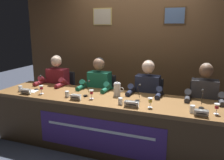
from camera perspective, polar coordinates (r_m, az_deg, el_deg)
The scene contains 29 objects.
ground_plane at distance 3.60m, azimuth 0.00°, elevation -15.80°, with size 12.00×12.00×0.00m, color #383D4C.
wall_back_panelled at distance 4.42m, azimuth 6.06°, elevation 7.33°, with size 4.73×0.14×2.60m.
conference_table at distance 3.28m, azimuth -0.73°, elevation -8.69°, with size 3.53×0.83×0.76m.
chair_far_left at distance 4.44m, azimuth -12.02°, elevation -4.13°, with size 0.44×0.44×0.92m.
panelist_far_left at distance 4.20m, azimuth -13.66°, elevation -1.25°, with size 0.51×0.48×1.24m.
nameplate_far_left at distance 3.67m, azimuth -20.39°, elevation -2.63°, with size 0.17×0.06×0.08m.
juice_glass_far_left at distance 3.60m, azimuth -16.86°, elevation -1.90°, with size 0.06×0.06×0.12m.
water_cup_far_left at distance 3.86m, azimuth -21.45°, elevation -2.01°, with size 0.06×0.06×0.08m.
microphone_far_left at distance 3.86m, azimuth -17.70°, elevation -1.16°, with size 0.06×0.17×0.22m.
chair_center_left at distance 4.07m, azimuth -2.34°, elevation -5.43°, with size 0.44×0.44×0.92m.
panelist_center_left at distance 3.82m, azimuth -3.56°, elevation -2.36°, with size 0.51×0.48×1.24m.
nameplate_center_left at distance 3.21m, azimuth -8.91°, elevation -4.17°, with size 0.15×0.06×0.08m.
juice_glass_center_left at distance 3.23m, azimuth -5.02°, elevation -3.09°, with size 0.06×0.06×0.12m.
water_cup_center_left at distance 3.37m, azimuth -10.89°, elevation -3.45°, with size 0.06×0.06×0.08m.
microphone_center_left at distance 3.38m, azimuth -6.22°, elevation -2.61°, with size 0.06×0.17×0.22m.
chair_center_right at distance 3.84m, azimuth 8.90°, elevation -6.73°, with size 0.44×0.44×0.92m.
panelist_center_right at distance 3.57m, azimuth 8.38°, elevation -3.56°, with size 0.51×0.48×1.24m.
nameplate_center_right at distance 2.91m, azimuth 4.75°, elevation -5.89°, with size 0.19×0.06×0.08m.
juice_glass_center_right at distance 2.91m, azimuth 9.32°, elevation -5.04°, with size 0.06×0.06×0.12m.
water_cup_center_right at distance 3.01m, azimuth 2.06°, elevation -5.23°, with size 0.06×0.06×0.08m.
microphone_center_right at distance 3.15m, azimuth 6.38°, elevation -3.76°, with size 0.06×0.17×0.22m.
chair_far_right at distance 3.78m, azimuth 21.09°, elevation -7.84°, with size 0.44×0.44×0.92m.
panelist_far_right at distance 3.50m, azimuth 21.45°, elevation -4.71°, with size 0.51×0.48×1.24m.
nameplate_far_right at distance 2.80m, azimuth 20.98°, elevation -7.54°, with size 0.15×0.06×0.08m.
juice_glass_far_right at distance 2.92m, azimuth 24.21°, elevation -6.00°, with size 0.06×0.06×0.12m.
water_cup_far_right at distance 2.89m, azimuth 19.01°, elevation -6.76°, with size 0.06×0.06×0.08m.
microphone_far_right at distance 3.07m, azimuth 21.06°, elevation -5.05°, with size 0.06×0.17×0.22m.
water_pitcher_central at distance 3.35m, azimuth 1.28°, elevation -2.28°, with size 0.15×0.10×0.21m.
document_stack_far_left at distance 3.79m, azimuth -19.32°, elevation -2.62°, with size 0.24×0.19×0.01m.
Camera 1 is at (1.12, -2.95, 1.74)m, focal length 37.46 mm.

